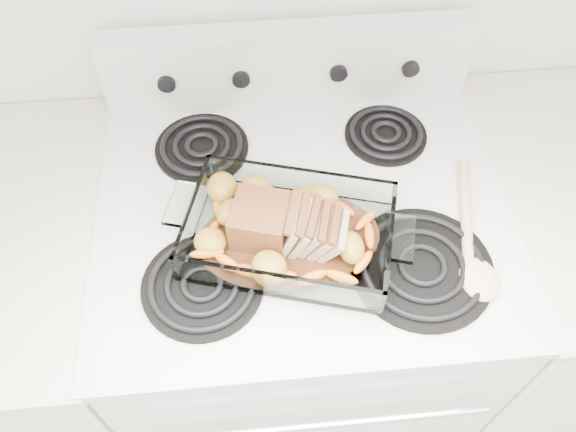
{
  "coord_description": "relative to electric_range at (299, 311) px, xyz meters",
  "views": [
    {
      "loc": [
        -0.09,
        1.02,
        1.78
      ],
      "look_at": [
        -0.04,
        1.59,
        0.99
      ],
      "focal_mm": 35.0,
      "sensor_mm": 36.0,
      "label": 1
    }
  ],
  "objects": [
    {
      "name": "baking_dish",
      "position": [
        -0.04,
        -0.09,
        0.48
      ],
      "size": [
        0.35,
        0.23,
        0.07
      ],
      "rotation": [
        0.0,
        0.0,
        -0.28
      ],
      "color": "white",
      "rests_on": "electric_range"
    },
    {
      "name": "counter_left",
      "position": [
        -0.67,
        -0.0,
        -0.02
      ],
      "size": [
        0.58,
        0.68,
        0.93
      ],
      "color": "white",
      "rests_on": "ground"
    },
    {
      "name": "electric_range",
      "position": [
        0.0,
        0.0,
        0.0
      ],
      "size": [
        0.78,
        0.7,
        1.12
      ],
      "color": "silver",
      "rests_on": "ground"
    },
    {
      "name": "counter_right",
      "position": [
        0.66,
        -0.0,
        -0.02
      ],
      "size": [
        0.58,
        0.68,
        0.93
      ],
      "color": "white",
      "rests_on": "ground"
    },
    {
      "name": "roast_vegetables",
      "position": [
        -0.04,
        -0.05,
        0.49
      ],
      "size": [
        0.35,
        0.19,
        0.04
      ],
      "rotation": [
        0.0,
        0.0,
        -0.36
      ],
      "color": "orange",
      "rests_on": "baking_dish"
    },
    {
      "name": "pork_roast",
      "position": [
        -0.05,
        -0.09,
        0.51
      ],
      "size": [
        0.2,
        0.1,
        0.08
      ],
      "rotation": [
        0.0,
        0.0,
        0.12
      ],
      "color": "brown",
      "rests_on": "baking_dish"
    },
    {
      "name": "wooden_spoon",
      "position": [
        0.29,
        -0.13,
        0.46
      ],
      "size": [
        0.09,
        0.31,
        0.02
      ],
      "rotation": [
        0.0,
        0.0,
        -0.24
      ],
      "color": "beige",
      "rests_on": "electric_range"
    }
  ]
}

